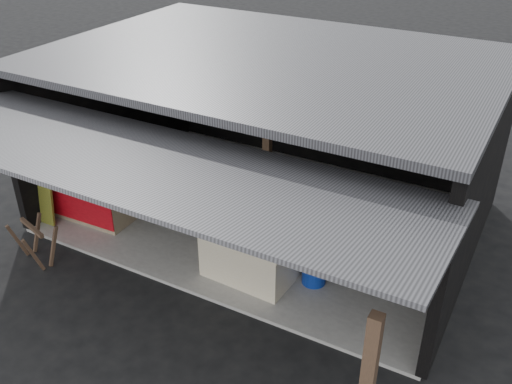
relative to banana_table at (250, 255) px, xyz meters
The scene contains 13 objects.
ground 1.08m from the banana_table, 128.49° to the right, with size 80.00×80.00×0.00m, color black.
concrete_slab 1.88m from the banana_table, 109.54° to the left, with size 7.00×5.00×0.06m, color gray.
shophouse 2.70m from the banana_table, 106.68° to the left, with size 7.40×7.29×3.02m.
banana_table is the anchor object (origin of this frame).
banana_pile 0.46m from the banana_table, 90.00° to the right, with size 1.30×0.78×0.15m, color yellow, non-canonical shape.
white_crate 1.00m from the banana_table, 83.91° to the left, with size 0.90×0.63×0.97m.
neighbor_stall 3.32m from the banana_table, behind, with size 1.48×0.71×1.50m.
green_signboard 4.08m from the banana_table, behind, with size 0.65×0.04×0.97m, color black.
sawhorse 3.49m from the banana_table, 158.41° to the right, with size 0.75×0.75×0.68m.
water_barrel 1.00m from the banana_table, 18.93° to the left, with size 0.37×0.37×0.54m, color navy.
plastic_chair 2.13m from the banana_table, 53.12° to the left, with size 0.48×0.48×0.83m.
magenta_rug 1.78m from the banana_table, 39.25° to the left, with size 1.50×1.00×0.01m, color maroon.
picture_frames 4.45m from the banana_table, 100.72° to the left, with size 1.62×0.04×0.46m.
Camera 1 is at (4.13, -5.40, 5.62)m, focal length 40.00 mm.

